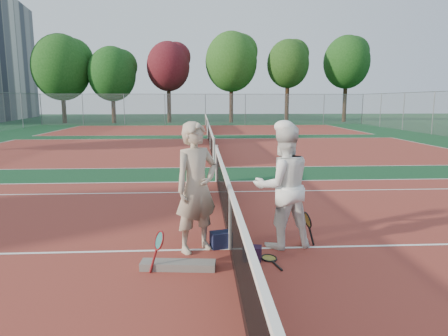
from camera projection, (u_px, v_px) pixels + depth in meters
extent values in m
plane|color=#0F381D|center=(230.00, 249.00, 6.51)|extent=(130.00, 130.00, 0.00)
cube|color=maroon|center=(230.00, 249.00, 6.51)|extent=(23.77, 10.97, 0.01)
cube|color=maroon|center=(210.00, 149.00, 19.80)|extent=(23.77, 10.97, 0.01)
cube|color=maroon|center=(206.00, 129.00, 33.08)|extent=(23.77, 10.97, 0.01)
imported|color=tan|center=(196.00, 188.00, 6.29)|extent=(0.91, 0.84, 2.08)
imported|color=white|center=(283.00, 186.00, 6.50)|extent=(1.11, 0.94, 2.03)
cube|color=black|center=(221.00, 240.00, 6.57)|extent=(0.38, 0.31, 0.27)
cube|color=black|center=(252.00, 253.00, 6.04)|extent=(0.31, 0.25, 0.22)
cube|color=#64605B|center=(178.00, 265.00, 5.74)|extent=(1.09, 0.35, 0.11)
cylinder|color=#AFC3DE|center=(249.00, 251.00, 6.02)|extent=(0.09, 0.09, 0.30)
cylinder|color=#382314|center=(63.00, 101.00, 41.92)|extent=(0.44, 0.44, 4.60)
ellipsoid|color=#164413|center=(61.00, 67.00, 41.34)|extent=(5.93, 5.93, 6.81)
cylinder|color=#382314|center=(113.00, 104.00, 42.20)|extent=(0.44, 0.44, 4.09)
ellipsoid|color=#124012|center=(112.00, 74.00, 41.68)|extent=(4.94, 4.94, 5.68)
cylinder|color=#382314|center=(169.00, 100.00, 43.05)|extent=(0.44, 0.44, 4.76)
ellipsoid|color=#4D1018|center=(168.00, 66.00, 42.45)|extent=(4.56, 4.56, 5.24)
cylinder|color=#382314|center=(231.00, 98.00, 43.48)|extent=(0.44, 0.44, 5.18)
ellipsoid|color=#1F4D16|center=(231.00, 62.00, 42.83)|extent=(5.56, 5.56, 6.39)
cylinder|color=#382314|center=(287.00, 99.00, 43.34)|extent=(0.44, 0.44, 5.00)
ellipsoid|color=#1B4112|center=(288.00, 64.00, 42.71)|extent=(4.48, 4.48, 5.15)
cylinder|color=#382314|center=(345.00, 98.00, 44.54)|extent=(0.44, 0.44, 5.23)
ellipsoid|color=#144012|center=(347.00, 62.00, 43.88)|extent=(5.03, 5.03, 5.79)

